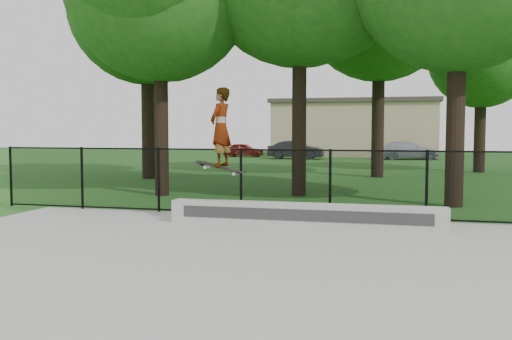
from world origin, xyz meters
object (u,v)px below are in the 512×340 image
Objects in this scene: grind_ledge at (304,215)px; skater_airborne at (221,129)px; car_a at (244,150)px; car_b at (296,150)px; car_c at (408,151)px.

grind_ledge is 3.09× the size of skater_airborne.
car_b reaches higher than car_a.
car_a is (-9.51, 29.56, 0.22)m from grind_ledge.
skater_airborne reaches higher than grind_ledge.
car_b is (4.33, -2.24, 0.11)m from car_a.
car_a is 11.79m from car_c.
grind_ledge is 1.83× the size of car_a.
grind_ledge is at bearing 162.84° from car_c.
car_c is 29.04m from skater_airborne.
car_a is 30.79m from skater_airborne.
car_b reaches higher than grind_ledge.
skater_airborne is (3.51, -27.49, 1.37)m from car_b.
car_a is 0.79× the size of car_c.
car_b is at bearing 86.91° from car_c.
car_c is (2.25, 28.56, 0.31)m from grind_ledge.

